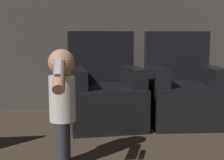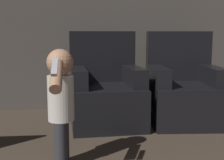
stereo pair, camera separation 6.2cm
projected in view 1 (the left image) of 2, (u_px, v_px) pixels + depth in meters
wall_back at (103, 11)px, 4.12m from camera, size 8.40×0.05×2.60m
armchair_left at (104, 93)px, 3.49m from camera, size 0.82×0.89×1.03m
armchair_right at (182, 91)px, 3.59m from camera, size 0.82×0.89×1.03m
person_toddler at (62, 99)px, 2.30m from camera, size 0.20×0.61×0.89m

